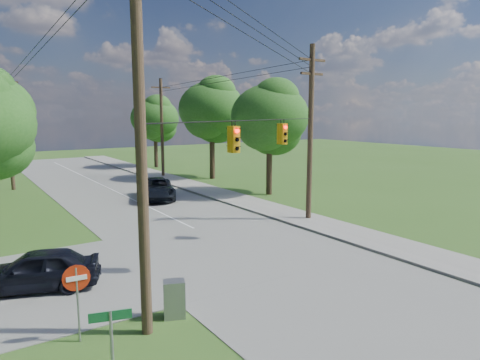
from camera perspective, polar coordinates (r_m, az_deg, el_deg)
ground at (r=15.62m, az=4.86°, el=-15.70°), size 140.00×140.00×0.00m
main_road at (r=20.47m, az=0.44°, el=-9.57°), size 10.00×100.00×0.03m
sidewalk_east at (r=24.70m, az=13.49°, el=-6.48°), size 2.60×100.00×0.12m
pole_sw at (r=12.25m, az=-13.19°, el=7.43°), size 2.00×0.32×12.00m
pole_ne at (r=26.12m, az=9.37°, el=6.50°), size 2.00×0.32×10.50m
pole_north_e at (r=44.79m, az=-10.37°, el=6.96°), size 2.00×0.32×10.00m
pole_north_w at (r=41.27m, az=-28.45°, el=5.90°), size 2.00×0.32×10.00m
power_lines at (r=25.04m, az=-9.26°, el=14.85°), size 13.93×29.62×4.93m
traffic_signals at (r=19.31m, az=2.79°, el=5.91°), size 4.91×3.27×1.05m
tree_e_near at (r=34.21m, az=3.99°, el=8.43°), size 6.20×6.20×8.81m
tree_e_mid at (r=42.81m, az=-3.79°, el=9.39°), size 6.60×6.60×9.64m
tree_e_far at (r=53.15m, az=-11.28°, el=8.06°), size 5.80×5.80×8.32m
car_cross_dark at (r=17.76m, az=-25.51°, el=-10.73°), size 4.82×3.24×1.52m
car_main_north at (r=33.29m, az=-11.15°, el=-1.13°), size 4.29×6.19×1.57m
control_cabinet at (r=14.34m, az=-8.76°, el=-15.42°), size 0.81×0.71×1.23m
do_not_enter_sign at (r=13.22m, az=-20.93°, el=-13.06°), size 0.76×0.13×2.30m
street_name_sign at (r=9.44m, az=-16.64°, el=-21.81°), size 0.79×0.26×2.72m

